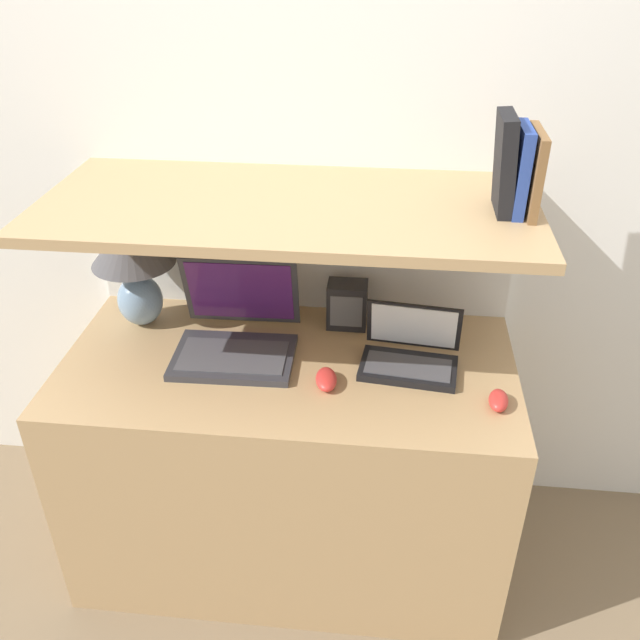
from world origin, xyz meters
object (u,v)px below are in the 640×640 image
object	(u,v)px
laptop_small	(410,354)
computer_mouse	(326,379)
book_blue	(520,170)
router_box	(347,305)
book_brown	(533,172)
second_mouse	(498,400)
book_black	(505,164)
laptop_large	(236,334)
table_lamp	(133,256)

from	to	relation	value
laptop_small	computer_mouse	bearing A→B (deg)	-152.46
computer_mouse	book_blue	bearing A→B (deg)	19.73
computer_mouse	router_box	distance (m)	0.31
computer_mouse	book_brown	xyz separation A→B (m)	(0.48, 0.16, 0.53)
second_mouse	router_box	world-z (taller)	router_box
second_mouse	book_black	distance (m)	0.59
laptop_large	book_black	bearing A→B (deg)	1.72
book_blue	book_black	world-z (taller)	book_black
laptop_large	second_mouse	size ratio (longest dim) A/B	3.77
book_black	computer_mouse	bearing A→B (deg)	-158.64
table_lamp	book_black	bearing A→B (deg)	-5.61
second_mouse	laptop_small	bearing A→B (deg)	144.94
computer_mouse	second_mouse	world-z (taller)	same
laptop_small	router_box	distance (m)	0.27
table_lamp	laptop_large	distance (m)	0.38
laptop_large	second_mouse	distance (m)	0.74
book_brown	book_blue	distance (m)	0.03
computer_mouse	second_mouse	distance (m)	0.45
book_brown	second_mouse	bearing A→B (deg)	-99.04
laptop_large	book_black	size ratio (longest dim) A/B	1.45
table_lamp	book_black	xyz separation A→B (m)	(1.00, -0.10, 0.34)
second_mouse	laptop_large	bearing A→B (deg)	165.78
table_lamp	laptop_large	size ratio (longest dim) A/B	1.01
laptop_small	book_black	world-z (taller)	book_black
table_lamp	second_mouse	world-z (taller)	table_lamp
laptop_small	second_mouse	size ratio (longest dim) A/B	3.08
book_brown	book_black	world-z (taller)	book_black
router_box	book_black	xyz separation A→B (m)	(0.38, -0.15, 0.50)
router_box	book_blue	xyz separation A→B (m)	(0.41, -0.15, 0.48)
computer_mouse	router_box	xyz separation A→B (m)	(0.03, 0.31, 0.05)
second_mouse	book_black	world-z (taller)	book_black
book_brown	book_blue	world-z (taller)	book_blue
router_box	book_black	world-z (taller)	book_black
laptop_small	router_box	bearing A→B (deg)	134.33
table_lamp	computer_mouse	bearing A→B (deg)	-23.61
laptop_large	computer_mouse	distance (m)	0.31
second_mouse	book_blue	xyz separation A→B (m)	(0.00, 0.20, 0.54)
router_box	book_brown	xyz separation A→B (m)	(0.45, -0.15, 0.48)
laptop_small	router_box	world-z (taller)	laptop_small
computer_mouse	laptop_large	bearing A→B (deg)	152.81
laptop_small	book_blue	distance (m)	0.57
laptop_small	book_brown	size ratio (longest dim) A/B	1.41
laptop_large	book_brown	distance (m)	0.90
book_black	book_brown	bearing A→B (deg)	-0.00
router_box	laptop_small	bearing A→B (deg)	-45.67
laptop_small	laptop_large	bearing A→B (deg)	177.19
book_brown	router_box	bearing A→B (deg)	161.55
table_lamp	laptop_large	world-z (taller)	table_lamp
laptop_large	book_black	distance (m)	0.85
table_lamp	book_brown	bearing A→B (deg)	-5.25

